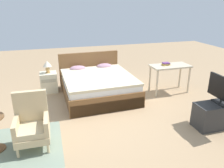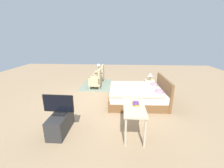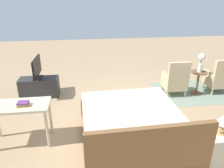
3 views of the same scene
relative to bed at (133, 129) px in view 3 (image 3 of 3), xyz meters
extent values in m
plane|color=#A38460|center=(-0.07, -1.13, -0.30)|extent=(16.00, 16.00, 0.00)
cube|color=gray|center=(-2.11, -1.86, -0.29)|extent=(2.10, 1.50, 0.01)
cube|color=brown|center=(0.00, -0.05, -0.16)|extent=(1.75, 2.07, 0.28)
cube|color=white|center=(0.00, -0.05, 0.10)|extent=(1.68, 1.98, 0.24)
cube|color=beige|center=(0.00, -0.13, 0.25)|extent=(1.73, 1.82, 0.06)
cube|color=brown|center=(-0.03, 0.92, 0.18)|extent=(1.73, 0.13, 0.96)
cube|color=brown|center=(0.03, -1.03, -0.10)|extent=(1.73, 0.11, 0.40)
ellipsoid|color=#B28499|center=(-0.40, 0.65, 0.29)|extent=(0.45, 0.29, 0.14)
ellipsoid|color=#B28499|center=(0.36, 0.67, 0.29)|extent=(0.45, 0.29, 0.14)
cylinder|color=#CCB284|center=(-2.93, -2.09, -0.21)|extent=(0.04, 0.04, 0.16)
cylinder|color=#CCB284|center=(-2.47, -2.09, -0.21)|extent=(0.04, 0.04, 0.16)
cylinder|color=#CCB284|center=(-2.47, -1.63, -0.21)|extent=(0.04, 0.04, 0.16)
cube|color=#CCB284|center=(-2.70, -1.86, -0.07)|extent=(0.54, 0.54, 0.12)
cube|color=#C6B289|center=(-2.70, -1.86, 0.04)|extent=(0.50, 0.50, 0.10)
cube|color=#CCB284|center=(-2.70, -1.63, 0.31)|extent=(0.54, 0.08, 0.64)
cube|color=#CCB284|center=(-2.47, -1.86, 0.12)|extent=(0.07, 0.51, 0.26)
cylinder|color=#CCB284|center=(-1.74, -2.09, -0.21)|extent=(0.04, 0.04, 0.16)
cylinder|color=#CCB284|center=(-1.28, -2.10, -0.21)|extent=(0.04, 0.04, 0.16)
cylinder|color=#CCB284|center=(-1.73, -1.63, -0.21)|extent=(0.04, 0.04, 0.16)
cylinder|color=#CCB284|center=(-1.27, -1.64, -0.21)|extent=(0.04, 0.04, 0.16)
cube|color=#CCB284|center=(-1.51, -1.86, -0.07)|extent=(0.55, 0.55, 0.12)
cube|color=#C6B289|center=(-1.51, -1.86, 0.04)|extent=(0.51, 0.51, 0.10)
cube|color=#CCB284|center=(-1.50, -1.63, 0.31)|extent=(0.54, 0.09, 0.64)
cube|color=#CCB284|center=(-1.74, -1.86, 0.12)|extent=(0.08, 0.51, 0.26)
cube|color=#CCB284|center=(-1.27, -1.87, 0.12)|extent=(0.08, 0.51, 0.26)
cylinder|color=brown|center=(-2.11, -1.77, -0.29)|extent=(0.28, 0.28, 0.03)
cylinder|color=brown|center=(-2.11, -1.77, 0.01)|extent=(0.06, 0.06, 0.56)
cylinder|color=brown|center=(-2.11, -1.77, 0.30)|extent=(0.40, 0.40, 0.02)
cylinder|color=silver|center=(-2.11, -1.77, 0.42)|extent=(0.11, 0.11, 0.22)
cylinder|color=#477538|center=(-2.11, -1.77, 0.58)|extent=(0.02, 0.02, 0.10)
sphere|color=silver|center=(-2.11, -1.77, 0.70)|extent=(0.17, 0.17, 0.17)
cube|color=beige|center=(-1.20, 0.63, -0.03)|extent=(0.44, 0.40, 0.53)
cube|color=#B3AB8E|center=(-1.20, 0.42, 0.08)|extent=(0.37, 0.01, 0.09)
cylinder|color=tan|center=(-1.20, 0.63, 0.25)|extent=(0.13, 0.13, 0.02)
ellipsoid|color=tan|center=(-1.20, 0.63, 0.34)|extent=(0.11, 0.11, 0.16)
cube|color=#2D2D2D|center=(1.94, -2.16, -0.05)|extent=(0.96, 0.40, 0.49)
cube|color=black|center=(1.94, -2.16, 0.21)|extent=(0.21, 0.33, 0.03)
cylinder|color=black|center=(1.94, -2.16, 0.25)|extent=(0.04, 0.04, 0.05)
cube|color=black|center=(1.94, -2.16, 0.49)|extent=(0.07, 0.76, 0.44)
cube|color=black|center=(1.96, -2.16, 0.49)|extent=(0.03, 0.71, 0.40)
cylinder|color=beige|center=(1.45, -0.51, 0.06)|extent=(0.05, 0.05, 0.71)
cylinder|color=beige|center=(1.45, -0.09, 0.06)|extent=(0.05, 0.05, 0.71)
cube|color=beige|center=(1.92, -0.30, 0.43)|extent=(1.04, 0.52, 0.04)
cube|color=#B79333|center=(1.81, -0.25, 0.47)|extent=(0.22, 0.16, 0.04)
cube|color=#66387A|center=(1.81, -0.25, 0.50)|extent=(0.18, 0.14, 0.03)
camera|label=1|loc=(-1.12, -5.21, 1.99)|focal=35.00mm
camera|label=2|loc=(5.21, -0.63, 2.04)|focal=24.00mm
camera|label=3|loc=(0.77, 3.09, 2.21)|focal=35.00mm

